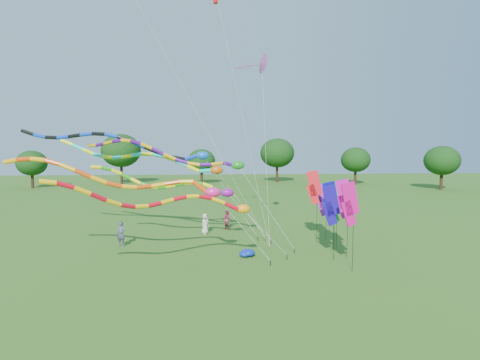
{
  "coord_description": "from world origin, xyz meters",
  "views": [
    {
      "loc": [
        -1.55,
        -21.67,
        6.79
      ],
      "look_at": [
        0.43,
        2.84,
        4.8
      ],
      "focal_mm": 30.0,
      "sensor_mm": 36.0,
      "label": 1
    }
  ],
  "objects": [
    {
      "name": "person_b",
      "position": [
        -7.52,
        6.04,
        0.87
      ],
      "size": [
        0.75,
        0.63,
        1.74
      ],
      "primitive_type": "imported",
      "rotation": [
        0.0,
        0.0,
        -0.39
      ],
      "color": "#454761",
      "rests_on": "ground"
    },
    {
      "name": "banner_pole_blue_b",
      "position": [
        6.46,
        3.83,
        3.35
      ],
      "size": [
        1.16,
        0.09,
        4.62
      ],
      "rotation": [
        0.0,
        0.0,
        -0.01
      ],
      "color": "black",
      "rests_on": "ground"
    },
    {
      "name": "tube_kite_blue",
      "position": [
        -6.98,
        7.77,
        6.94
      ],
      "size": [
        16.95,
        2.39,
        8.7
      ],
      "rotation": [
        0.0,
        0.0,
        -0.1
      ],
      "color": "black",
      "rests_on": "ground"
    },
    {
      "name": "banner_pole_magenta_b",
      "position": [
        6.86,
        2.36,
        3.62
      ],
      "size": [
        1.14,
        0.41,
        4.89
      ],
      "rotation": [
        0.0,
        0.0,
        -0.29
      ],
      "color": "black",
      "rests_on": "ground"
    },
    {
      "name": "tube_kite_red",
      "position": [
        -3.19,
        -0.48,
        3.94
      ],
      "size": [
        12.05,
        5.19,
        5.93
      ],
      "rotation": [
        0.0,
        0.0,
        0.36
      ],
      "color": "black",
      "rests_on": "ground"
    },
    {
      "name": "banner_pole_green",
      "position": [
        6.85,
        4.38,
        2.98
      ],
      "size": [
        1.14,
        0.38,
        4.23
      ],
      "rotation": [
        0.0,
        0.0,
        -0.26
      ],
      "color": "black",
      "rests_on": "ground"
    },
    {
      "name": "blue_nylon_heap",
      "position": [
        1.04,
        3.34,
        0.21
      ],
      "size": [
        1.39,
        1.06,
        0.47
      ],
      "color": "#0C28A4",
      "rests_on": "ground"
    },
    {
      "name": "tube_kite_green",
      "position": [
        -3.47,
        6.38,
        4.19
      ],
      "size": [
        12.3,
        1.69,
        6.09
      ],
      "rotation": [
        0.0,
        0.0,
        -0.07
      ],
      "color": "black",
      "rests_on": "ground"
    },
    {
      "name": "ground",
      "position": [
        0.0,
        0.0,
        0.0
      ],
      "size": [
        160.0,
        160.0,
        0.0
      ],
      "primitive_type": "plane",
      "color": "#265B18",
      "rests_on": "ground"
    },
    {
      "name": "banner_pole_blue_a",
      "position": [
        5.79,
        1.55,
        3.34
      ],
      "size": [
        1.16,
        0.23,
        4.6
      ],
      "rotation": [
        0.0,
        0.0,
        0.13
      ],
      "color": "black",
      "rests_on": "ground"
    },
    {
      "name": "tree_ring",
      "position": [
        -1.5,
        -1.39,
        5.06
      ],
      "size": [
        117.83,
        114.81,
        8.97
      ],
      "color": "#382314",
      "rests_on": "ground"
    },
    {
      "name": "delta_kite_high_c",
      "position": [
        2.47,
        8.11,
        12.97
      ],
      "size": [
        3.1,
        5.03,
        13.84
      ],
      "rotation": [
        0.0,
        0.0,
        0.24
      ],
      "color": "black",
      "rests_on": "ground"
    },
    {
      "name": "tube_kite_cyan",
      "position": [
        -5.48,
        8.78,
        5.86
      ],
      "size": [
        15.36,
        4.31,
        7.99
      ],
      "rotation": [
        0.0,
        0.0,
        -0.24
      ],
      "color": "black",
      "rests_on": "ground"
    },
    {
      "name": "banner_pole_red",
      "position": [
        6.04,
        6.38,
        3.94
      ],
      "size": [
        1.14,
        0.39,
        5.2
      ],
      "rotation": [
        0.0,
        0.0,
        -0.28
      ],
      "color": "black",
      "rests_on": "ground"
    },
    {
      "name": "banner_pole_violet",
      "position": [
        6.95,
        7.1,
        2.96
      ],
      "size": [
        1.16,
        0.19,
        4.22
      ],
      "rotation": [
        0.0,
        0.0,
        -0.1
      ],
      "color": "black",
      "rests_on": "ground"
    },
    {
      "name": "person_a",
      "position": [
        -1.77,
        9.59,
        0.81
      ],
      "size": [
        0.89,
        0.94,
        1.62
      ],
      "primitive_type": "imported",
      "rotation": [
        0.0,
        0.0,
        0.91
      ],
      "color": "beige",
      "rests_on": "ground"
    },
    {
      "name": "banner_pole_magenta_a",
      "position": [
        6.12,
        -0.71,
        3.72
      ],
      "size": [
        1.15,
        0.35,
        4.99
      ],
      "rotation": [
        0.0,
        0.0,
        0.23
      ],
      "color": "black",
      "rests_on": "ground"
    },
    {
      "name": "tube_kite_purple",
      "position": [
        -3.65,
        6.04,
        6.25
      ],
      "size": [
        14.12,
        5.54,
        8.0
      ],
      "rotation": [
        0.0,
        0.0,
        -0.36
      ],
      "color": "black",
      "rests_on": "ground"
    },
    {
      "name": "person_c",
      "position": [
        0.07,
        11.22,
        0.83
      ],
      "size": [
        0.93,
        1.0,
        1.66
      ],
      "primitive_type": "imported",
      "rotation": [
        0.0,
        0.0,
        2.06
      ],
      "color": "#993752",
      "rests_on": "ground"
    },
    {
      "name": "tube_kite_orange",
      "position": [
        -5.5,
        1.15,
        4.94
      ],
      "size": [
        14.53,
        1.09,
        6.87
      ],
      "rotation": [
        0.0,
        0.0,
        -0.06
      ],
      "color": "black",
      "rests_on": "ground"
    }
  ]
}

